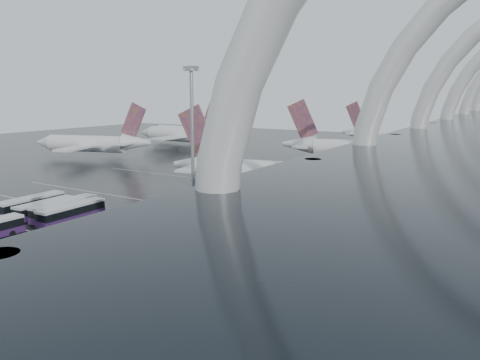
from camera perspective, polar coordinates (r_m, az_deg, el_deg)
The scene contains 23 objects.
ground at distance 85.46m, azimuth -7.63°, elevation -5.61°, with size 420.00×420.00×0.00m, color black.
lane_marking_near at distance 83.99m, azimuth -8.50°, elevation -5.92°, with size 120.00×0.25×0.01m, color silver.
lane_marking_mid at distance 94.65m, azimuth -3.00°, elevation -3.91°, with size 120.00×0.25×0.01m, color silver.
lane_marking_far at distance 118.08m, azimuth 4.80°, elevation -1.00°, with size 120.00×0.25×0.01m, color silver.
bus_bay_line_south at distance 92.97m, azimuth -25.69°, elevation -5.25°, with size 28.00×0.25×0.01m, color silver.
bus_bay_line_north at distance 102.00m, azimuth -18.12°, elevation -3.37°, with size 28.00×0.25×0.01m, color silver.
airliner_main at distance 104.85m, azimuth 6.61°, elevation 0.41°, with size 61.87×53.45×21.04m.
airliner_gate_b at distance 154.21m, azimuth 16.10°, elevation 3.40°, with size 62.00×54.85×21.65m.
airliner_gate_c at distance 208.63m, azimuth 19.22°, elevation 4.90°, with size 55.83×51.59×19.92m.
jet_remote_west at distance 178.44m, azimuth -17.35°, elevation 4.22°, with size 46.20×37.53×20.38m.
jet_remote_mid at distance 204.64m, azimuth -6.55°, elevation 5.48°, with size 49.34×39.69×21.57m.
jet_remote_far at distance 225.89m, azimuth -6.62°, elevation 5.81°, with size 44.22×35.61×19.28m.
bus_row_near_a at distance 101.86m, azimuth -24.11°, elevation -2.72°, with size 3.69×13.93×3.40m.
bus_row_near_b at distance 98.38m, azimuth -22.70°, elevation -3.18°, with size 3.34×12.52×3.06m.
bus_row_near_c at distance 95.61m, azimuth -20.65°, elevation -3.28°, with size 4.28×14.21×3.45m.
bus_row_near_d at distance 92.54m, azimuth -19.82°, elevation -3.71°, with size 3.45×13.65×3.35m.
van_curve_c at distance 59.24m, azimuth -24.57°, elevation -13.12°, with size 1.86×5.34×1.76m, color silver.
floodlight_mast at distance 93.16m, azimuth -5.86°, elevation 7.08°, with size 2.20×2.20×28.72m.
gse_cart_belly_a at distance 95.24m, azimuth 11.00°, elevation -3.69°, with size 1.93×1.14×1.05m, color gold.
gse_cart_belly_b at distance 100.31m, azimuth 13.40°, elevation -3.05°, with size 1.96×1.16×1.07m, color slate.
gse_cart_belly_c at distance 93.88m, azimuth 1.25°, elevation -3.64°, with size 2.27×1.34×1.24m, color gold.
gse_cart_belly_d at distance 92.78m, azimuth 19.02°, elevation -4.42°, with size 2.20×1.30×1.20m, color slate.
gse_cart_belly_e at distance 102.63m, azimuth 8.43°, elevation -2.54°, with size 2.07×1.22×1.13m, color gold.
Camera 1 is at (52.60, -63.00, 23.81)m, focal length 35.00 mm.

